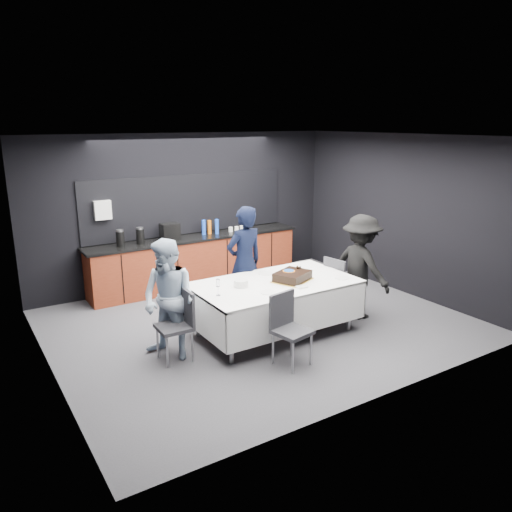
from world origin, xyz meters
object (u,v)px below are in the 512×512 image
Objects in this scene: chair_left at (180,320)px; person_right at (361,267)px; person_left at (169,300)px; cake_assembly at (292,276)px; person_center at (245,262)px; champagne_flute at (218,284)px; chair_near at (288,324)px; plate_stack at (241,283)px; chair_right at (338,281)px; party_table at (275,291)px.

person_right is at bearing -3.18° from chair_left.
person_right reaches higher than person_left.
chair_left is 3.00m from person_right.
cake_assembly is 0.37× the size of person_center.
champagne_flute is 0.14× the size of person_right.
chair_near is at bearing 72.35° from person_center.
champagne_flute is 2.45m from person_right.
person_right is (2.01, -0.27, -0.01)m from plate_stack.
person_left is (-0.63, 0.16, -0.15)m from champagne_flute.
person_center is (1.46, 0.80, 0.35)m from chair_left.
plate_stack is 1.83m from chair_right.
cake_assembly is 1.25m from person_right.
chair_left is at bearing 142.69° from chair_near.
chair_right is at bearing 2.30° from chair_left.
person_center reaches higher than champagne_flute.
plate_stack is at bearing 5.85° from chair_left.
person_center reaches higher than chair_right.
plate_stack is 0.11× the size of person_center.
chair_left reaches higher than plate_stack.
party_table is at bearing 78.15° from person_right.
cake_assembly is at bearing 54.43° from person_left.
plate_stack is at bearing 97.61° from chair_near.
person_right reaches higher than chair_right.
chair_right is (1.04, 0.17, -0.31)m from cake_assembly.
chair_left is 1.70m from person_center.
person_right is (1.24, -0.10, -0.03)m from cake_assembly.
person_left is at bearing 18.70° from person_center.
plate_stack is at bearing 18.84° from champagne_flute.
cake_assembly reaches higher than chair_left.
person_right reaches higher than champagne_flute.
cake_assembly reaches higher than chair_right.
chair_right and chair_near have the same top height.
person_right is (1.53, -0.97, -0.07)m from person_center.
champagne_flute is 0.24× the size of chair_left.
champagne_flute reaches higher than plate_stack.
person_right is (1.49, -0.19, 0.18)m from party_table.
cake_assembly is at bearing 102.60° from person_center.
person_center is at bearing 52.79° from person_right.
plate_stack reaches higher than party_table.
chair_left is 1.00× the size of chair_right.
plate_stack is at bearing 167.95° from cake_assembly.
person_left is (-2.87, -0.00, 0.26)m from chair_right.
champagne_flute reaches higher than chair_right.
plate_stack is 1.03m from chair_left.
champagne_flute reaches higher than chair_left.
person_left reaches higher than plate_stack.
person_center is (0.48, 0.70, 0.05)m from plate_stack.
chair_left and chair_right have the same top height.
champagne_flute is 0.14× the size of person_left.
cake_assembly is 0.78m from plate_stack.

